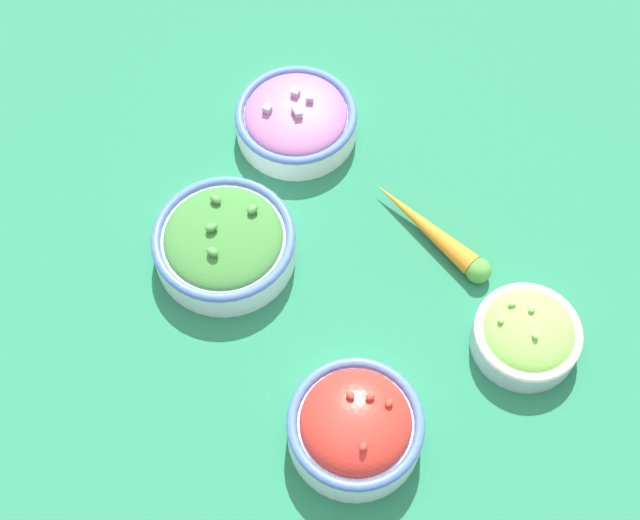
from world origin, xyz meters
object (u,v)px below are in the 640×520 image
bowl_red_onion (296,119)px  bowl_broccoli (224,242)px  bowl_cherry_tomatoes (355,426)px  loose_carrot (434,233)px  bowl_lettuce (527,334)px

bowl_red_onion → bowl_broccoli: bearing=120.1°
bowl_broccoli → bowl_cherry_tomatoes: bearing=178.1°
loose_carrot → bowl_cherry_tomatoes: bearing=114.0°
bowl_broccoli → bowl_cherry_tomatoes: 0.28m
bowl_lettuce → bowl_broccoli: size_ratio=0.72×
bowl_lettuce → bowl_cherry_tomatoes: 0.23m
bowl_broccoli → loose_carrot: 0.26m
bowl_lettuce → bowl_red_onion: size_ratio=0.78×
bowl_broccoli → bowl_red_onion: (0.10, -0.18, -0.00)m
bowl_red_onion → bowl_cherry_tomatoes: 0.43m
bowl_lettuce → bowl_cherry_tomatoes: (0.03, 0.23, 0.01)m
bowl_cherry_tomatoes → bowl_red_onion: bearing=-26.1°
bowl_red_onion → loose_carrot: bowl_red_onion is taller
bowl_lettuce → bowl_broccoli: bearing=35.7°
bowl_cherry_tomatoes → loose_carrot: 0.28m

